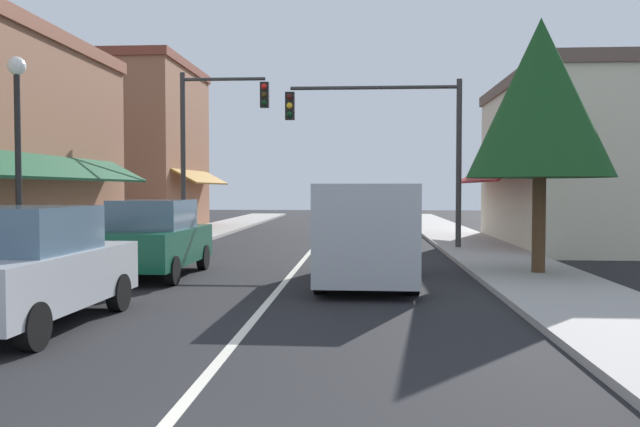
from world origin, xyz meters
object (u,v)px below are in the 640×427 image
(parked_car_nearest_left, at_px, (28,268))
(van_in_lane, at_px, (367,230))
(tree_right_near, at_px, (540,99))
(traffic_signal_mast_arm, at_px, (396,132))
(street_lamp_left_near, at_px, (18,133))
(traffic_signal_left_corner, at_px, (210,132))
(parked_car_second_left, at_px, (155,239))

(parked_car_nearest_left, bearing_deg, van_in_lane, 46.34)
(tree_right_near, bearing_deg, traffic_signal_mast_arm, 114.50)
(street_lamp_left_near, bearing_deg, tree_right_near, 14.18)
(tree_right_near, bearing_deg, traffic_signal_left_corner, 139.50)
(traffic_signal_left_corner, distance_m, street_lamp_left_near, 10.95)
(parked_car_nearest_left, height_order, street_lamp_left_near, street_lamp_left_near)
(van_in_lane, xyz_separation_m, traffic_signal_mast_arm, (0.99, 7.52, 2.71))
(van_in_lane, height_order, traffic_signal_left_corner, traffic_signal_left_corner)
(parked_car_nearest_left, height_order, tree_right_near, tree_right_near)
(parked_car_second_left, bearing_deg, traffic_signal_mast_arm, 49.20)
(parked_car_nearest_left, height_order, van_in_lane, van_in_lane)
(traffic_signal_left_corner, xyz_separation_m, street_lamp_left_near, (-1.28, -10.83, -0.94))
(traffic_signal_left_corner, distance_m, tree_right_near, 12.49)
(van_in_lane, distance_m, street_lamp_left_near, 7.33)
(parked_car_nearest_left, relative_size, traffic_signal_left_corner, 0.67)
(street_lamp_left_near, bearing_deg, traffic_signal_mast_arm, 49.27)
(parked_car_nearest_left, xyz_separation_m, traffic_signal_left_corner, (-0.63, 14.15, 3.19))
(street_lamp_left_near, bearing_deg, parked_car_nearest_left, -60.07)
(parked_car_second_left, distance_m, traffic_signal_mast_arm, 9.50)
(parked_car_nearest_left, xyz_separation_m, van_in_lane, (4.96, 4.93, 0.27))
(parked_car_nearest_left, height_order, traffic_signal_left_corner, traffic_signal_left_corner)
(tree_right_near, bearing_deg, street_lamp_left_near, -165.82)
(parked_car_nearest_left, relative_size, tree_right_near, 0.70)
(traffic_signal_mast_arm, relative_size, street_lamp_left_near, 1.25)
(traffic_signal_mast_arm, bearing_deg, parked_car_nearest_left, -115.53)
(traffic_signal_left_corner, bearing_deg, tree_right_near, -40.50)
(traffic_signal_left_corner, bearing_deg, van_in_lane, -58.78)
(parked_car_second_left, xyz_separation_m, van_in_lane, (4.88, -0.66, 0.27))
(traffic_signal_mast_arm, bearing_deg, street_lamp_left_near, -130.73)
(parked_car_second_left, xyz_separation_m, tree_right_near, (8.79, 0.45, 3.19))
(parked_car_second_left, distance_m, tree_right_near, 9.36)
(traffic_signal_left_corner, xyz_separation_m, tree_right_near, (9.50, -8.11, 0.00))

